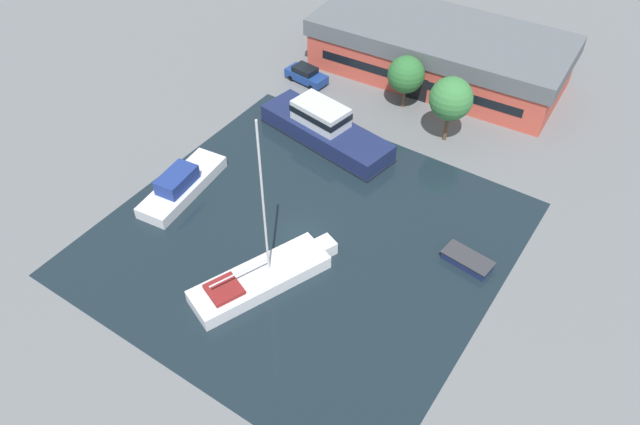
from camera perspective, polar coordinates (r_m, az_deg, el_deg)
The scene contains 10 objects.
ground_plane at distance 48.36m, azimuth -1.43°, elevation -2.33°, with size 440.00×440.00×0.00m, color slate.
water_canal at distance 48.36m, azimuth -1.43°, elevation -2.33°, with size 29.15×28.80×0.01m, color black.
warehouse_building at distance 66.87m, azimuth 10.84°, elevation 14.28°, with size 26.30×12.70×5.27m.
quay_tree_near_building at distance 60.70m, azimuth 7.88°, elevation 12.38°, with size 3.54×3.54×5.36m.
quay_tree_by_water at distance 56.42m, azimuth 11.89°, elevation 10.13°, with size 3.87×3.87×6.33m.
parked_car at distance 65.39m, azimuth -1.28°, elevation 12.49°, with size 4.64×2.35×1.67m.
sailboat_moored at distance 45.00m, azimuth -5.32°, elevation -5.89°, with size 6.72×11.44×14.08m.
motor_cruiser at distance 56.92m, azimuth 0.43°, elevation 7.70°, with size 13.72×6.11×3.57m.
small_dinghy at distance 47.56m, azimuth 13.33°, elevation -4.26°, with size 3.93×2.18×0.70m.
cabin_boat at distance 52.90m, azimuth -12.56°, elevation 2.50°, with size 3.83×9.15×2.26m.
Camera 1 is at (19.64, -27.11, 34.90)m, focal length 35.00 mm.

